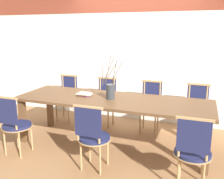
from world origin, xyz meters
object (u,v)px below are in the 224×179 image
(dining_table, at_px, (112,104))
(book_stack, at_px, (84,94))
(vase_centerpiece, at_px, (110,91))
(chair_far_center, at_px, (150,105))
(chair_near_center, at_px, (193,150))

(dining_table, height_order, book_stack, book_stack)
(vase_centerpiece, bearing_deg, dining_table, 7.27)
(dining_table, height_order, chair_far_center, chair_far_center)
(chair_far_center, distance_m, book_stack, 1.24)
(dining_table, relative_size, book_stack, 11.30)
(chair_far_center, height_order, book_stack, chair_far_center)
(dining_table, distance_m, book_stack, 0.51)
(book_stack, bearing_deg, vase_centerpiece, -6.01)
(dining_table, xyz_separation_m, chair_far_center, (0.45, 0.79, -0.19))
(dining_table, bearing_deg, chair_far_center, 60.24)
(chair_near_center, distance_m, book_stack, 1.96)
(dining_table, height_order, vase_centerpiece, vase_centerpiece)
(dining_table, xyz_separation_m, chair_near_center, (1.25, -0.79, -0.19))
(chair_far_center, bearing_deg, dining_table, 60.24)
(chair_near_center, bearing_deg, dining_table, 147.88)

